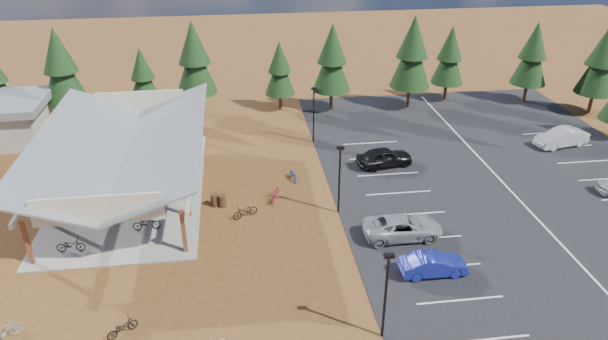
# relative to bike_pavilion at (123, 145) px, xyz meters

# --- Properties ---
(ground) EXTENTS (140.00, 140.00, 0.00)m
(ground) POSITION_rel_bike_pavilion_xyz_m (10.00, -7.00, -3.82)
(ground) COLOR #573117
(ground) RESTS_ON ground
(asphalt_lot) EXTENTS (27.00, 44.00, 0.04)m
(asphalt_lot) POSITION_rel_bike_pavilion_xyz_m (28.50, -4.00, -3.80)
(asphalt_lot) COLOR black
(asphalt_lot) RESTS_ON ground
(concrete_pad) EXTENTS (10.60, 18.60, 0.10)m
(concrete_pad) POSITION_rel_bike_pavilion_xyz_m (0.00, 0.00, -3.77)
(concrete_pad) COLOR gray
(concrete_pad) RESTS_ON ground
(bike_pavilion) EXTENTS (11.65, 19.40, 4.97)m
(bike_pavilion) POSITION_rel_bike_pavilion_xyz_m (0.00, 0.00, 0.00)
(bike_pavilion) COLOR brown
(bike_pavilion) RESTS_ON concrete_pad
(lamp_post_0) EXTENTS (0.50, 0.25, 5.14)m
(lamp_post_0) POSITION_rel_bike_pavilion_xyz_m (15.00, -17.00, -0.85)
(lamp_post_0) COLOR black
(lamp_post_0) RESTS_ON ground
(lamp_post_1) EXTENTS (0.50, 0.25, 5.14)m
(lamp_post_1) POSITION_rel_bike_pavilion_xyz_m (15.00, -5.00, -0.85)
(lamp_post_1) COLOR black
(lamp_post_1) RESTS_ON ground
(lamp_post_2) EXTENTS (0.50, 0.25, 5.14)m
(lamp_post_2) POSITION_rel_bike_pavilion_xyz_m (15.00, 7.00, -0.85)
(lamp_post_2) COLOR black
(lamp_post_2) RESTS_ON ground
(trash_bin_0) EXTENTS (0.60, 0.60, 0.90)m
(trash_bin_0) POSITION_rel_bike_pavilion_xyz_m (6.35, -2.94, -3.37)
(trash_bin_0) COLOR #412817
(trash_bin_0) RESTS_ON ground
(trash_bin_1) EXTENTS (0.60, 0.60, 0.90)m
(trash_bin_1) POSITION_rel_bike_pavilion_xyz_m (6.89, -3.13, -3.37)
(trash_bin_1) COLOR #412817
(trash_bin_1) RESTS_ON ground
(pine_1) EXTENTS (4.02, 4.02, 9.36)m
(pine_1) POSITION_rel_bike_pavilion_xyz_m (-7.57, 14.16, 1.89)
(pine_1) COLOR #382314
(pine_1) RESTS_ON ground
(pine_2) EXTENTS (2.98, 2.98, 6.94)m
(pine_2) POSITION_rel_bike_pavilion_xyz_m (-0.54, 15.32, 0.41)
(pine_2) COLOR #382314
(pine_2) RESTS_ON ground
(pine_3) EXTENTS (4.02, 4.02, 9.35)m
(pine_3) POSITION_rel_bike_pavilion_xyz_m (4.55, 15.32, 1.89)
(pine_3) COLOR #382314
(pine_3) RESTS_ON ground
(pine_4) EXTENTS (3.05, 3.05, 7.12)m
(pine_4) POSITION_rel_bike_pavilion_xyz_m (12.80, 15.38, 0.52)
(pine_4) COLOR #382314
(pine_4) RESTS_ON ground
(pine_5) EXTENTS (3.80, 3.80, 8.86)m
(pine_5) POSITION_rel_bike_pavilion_xyz_m (17.94, 14.58, 1.59)
(pine_5) COLOR #382314
(pine_5) RESTS_ON ground
(pine_6) EXTENTS (4.08, 4.08, 9.51)m
(pine_6) POSITION_rel_bike_pavilion_xyz_m (25.96, 14.24, 1.99)
(pine_6) COLOR #382314
(pine_6) RESTS_ON ground
(pine_7) EXTENTS (3.41, 3.41, 7.94)m
(pine_7) POSITION_rel_bike_pavilion_xyz_m (30.61, 15.91, 1.02)
(pine_7) COLOR #382314
(pine_7) RESTS_ON ground
(pine_8) EXTENTS (3.65, 3.65, 8.49)m
(pine_8) POSITION_rel_bike_pavilion_xyz_m (38.80, 14.19, 1.36)
(pine_8) COLOR #382314
(pine_8) RESTS_ON ground
(pine_13) EXTENTS (3.82, 3.82, 8.89)m
(pine_13) POSITION_rel_bike_pavilion_xyz_m (43.75, 10.26, 1.61)
(pine_13) COLOR #382314
(pine_13) RESTS_ON ground
(bike_0) EXTENTS (1.79, 0.67, 0.93)m
(bike_0) POSITION_rel_bike_pavilion_xyz_m (-2.52, -7.49, -3.26)
(bike_0) COLOR black
(bike_0) RESTS_ON concrete_pad
(bike_1) EXTENTS (1.82, 0.55, 1.09)m
(bike_1) POSITION_rel_bike_pavilion_xyz_m (-3.15, -1.38, -3.18)
(bike_1) COLOR #9A9BA2
(bike_1) RESTS_ON concrete_pad
(bike_2) EXTENTS (1.88, 0.67, 0.99)m
(bike_2) POSITION_rel_bike_pavilion_xyz_m (-2.11, 3.22, -3.23)
(bike_2) COLOR navy
(bike_2) RESTS_ON concrete_pad
(bike_3) EXTENTS (1.86, 1.01, 1.08)m
(bike_3) POSITION_rel_bike_pavilion_xyz_m (-2.04, 6.55, -3.18)
(bike_3) COLOR maroon
(bike_3) RESTS_ON concrete_pad
(bike_4) EXTENTS (1.86, 0.71, 0.97)m
(bike_4) POSITION_rel_bike_pavilion_xyz_m (1.90, -5.61, -3.24)
(bike_4) COLOR black
(bike_4) RESTS_ON concrete_pad
(bike_5) EXTENTS (1.83, 0.59, 1.09)m
(bike_5) POSITION_rel_bike_pavilion_xyz_m (2.11, -2.86, -3.18)
(bike_5) COLOR #9EA1A6
(bike_5) RESTS_ON concrete_pad
(bike_6) EXTENTS (1.60, 0.91, 0.80)m
(bike_6) POSITION_rel_bike_pavilion_xyz_m (2.46, 3.57, -3.33)
(bike_6) COLOR navy
(bike_6) RESTS_ON concrete_pad
(bike_7) EXTENTS (1.60, 0.63, 0.94)m
(bike_7) POSITION_rel_bike_pavilion_xyz_m (3.30, 4.29, -3.26)
(bike_7) COLOR maroon
(bike_7) RESTS_ON concrete_pad
(bike_9) EXTENTS (1.51, 1.51, 1.00)m
(bike_9) POSITION_rel_bike_pavilion_xyz_m (-4.01, -14.73, -3.32)
(bike_9) COLOR gray
(bike_9) RESTS_ON ground
(bike_12) EXTENTS (1.73, 1.47, 0.89)m
(bike_12) POSITION_rel_bike_pavilion_xyz_m (1.81, -15.14, -3.38)
(bike_12) COLOR black
(bike_12) RESTS_ON ground
(bike_14) EXTENTS (0.85, 1.69, 0.85)m
(bike_14) POSITION_rel_bike_pavilion_xyz_m (12.39, 0.16, -3.40)
(bike_14) COLOR navy
(bike_14) RESTS_ON ground
(bike_15) EXTENTS (1.07, 1.87, 1.08)m
(bike_15) POSITION_rel_bike_pavilion_xyz_m (10.75, -2.79, -3.28)
(bike_15) COLOR #9F2039
(bike_15) RESTS_ON ground
(bike_16) EXTENTS (1.97, 1.42, 0.98)m
(bike_16) POSITION_rel_bike_pavilion_xyz_m (8.47, -4.81, -3.33)
(bike_16) COLOR black
(bike_16) RESTS_ON ground
(car_1) EXTENTS (4.03, 1.43, 1.33)m
(car_1) POSITION_rel_bike_pavilion_xyz_m (19.25, -12.53, -3.12)
(car_1) COLOR navy
(car_1) RESTS_ON asphalt_lot
(car_2) EXTENTS (5.24, 2.44, 1.45)m
(car_2) POSITION_rel_bike_pavilion_xyz_m (18.58, -8.54, -3.06)
(car_2) COLOR #95979C
(car_2) RESTS_ON asphalt_lot
(car_4) EXTENTS (4.85, 2.61, 1.57)m
(car_4) POSITION_rel_bike_pavilion_xyz_m (20.06, 1.53, -3.00)
(car_4) COLOR black
(car_4) RESTS_ON asphalt_lot
(car_9) EXTENTS (5.01, 2.55, 1.58)m
(car_9) POSITION_rel_bike_pavilion_xyz_m (36.55, 3.25, -3.00)
(car_9) COLOR #BCBCBC
(car_9) RESTS_ON asphalt_lot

